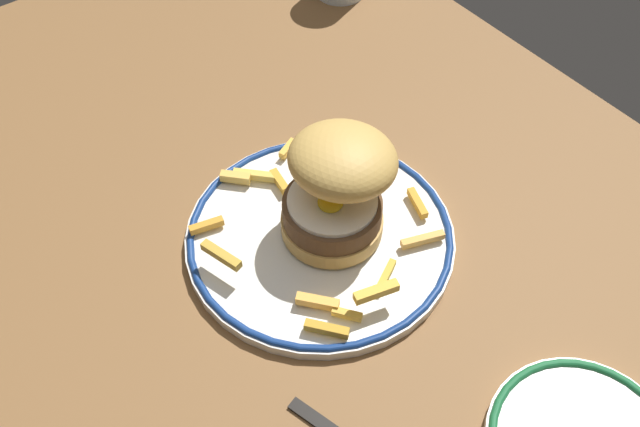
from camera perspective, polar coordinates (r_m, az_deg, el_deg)
ground_plane at (r=79.28cm, az=-5.02°, el=-2.31°), size 113.57×93.96×4.00cm
dinner_plate at (r=75.92cm, az=-0.00°, el=-1.81°), size 28.43×28.43×1.60cm
burger at (r=71.64cm, az=1.44°, el=2.28°), size 12.49×13.44×11.99cm
fries_pile at (r=74.94cm, az=-0.58°, el=-0.77°), size 24.90×23.28×2.89cm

